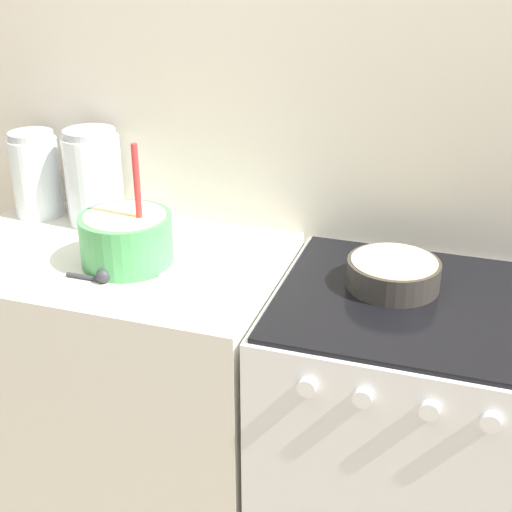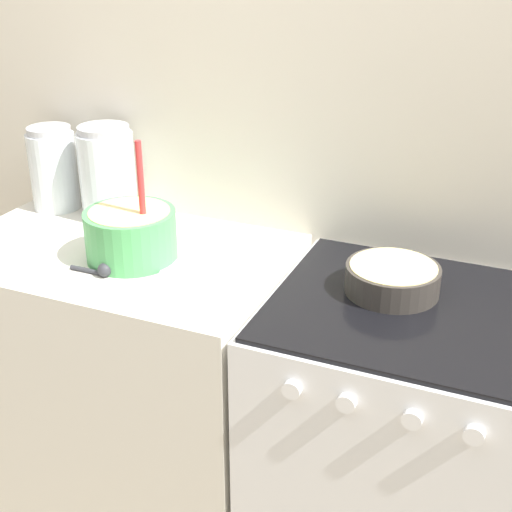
# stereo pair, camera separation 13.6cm
# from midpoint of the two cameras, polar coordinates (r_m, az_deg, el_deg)

# --- Properties ---
(wall_back) EXTENTS (4.79, 0.05, 2.40)m
(wall_back) POSITION_cam_midpoint_polar(r_m,az_deg,el_deg) (1.92, 2.25, 10.42)
(wall_back) COLOR beige
(wall_back) RESTS_ON ground_plane
(countertop_cabinet) EXTENTS (0.89, 0.59, 0.90)m
(countertop_cabinet) POSITION_cam_midpoint_polar(r_m,az_deg,el_deg) (2.14, -12.34, -10.84)
(countertop_cabinet) COLOR silver
(countertop_cabinet) RESTS_ON ground_plane
(stove) EXTENTS (0.66, 0.60, 0.90)m
(stove) POSITION_cam_midpoint_polar(r_m,az_deg,el_deg) (1.93, 9.42, -15.31)
(stove) COLOR silver
(stove) RESTS_ON ground_plane
(mixing_bowl) EXTENTS (0.23, 0.23, 0.32)m
(mixing_bowl) POSITION_cam_midpoint_polar(r_m,az_deg,el_deg) (1.83, -12.44, 1.52)
(mixing_bowl) COLOR #4CA559
(mixing_bowl) RESTS_ON countertop_cabinet
(baking_pan) EXTENTS (0.22, 0.22, 0.07)m
(baking_pan) POSITION_cam_midpoint_polar(r_m,az_deg,el_deg) (1.71, 8.70, -1.37)
(baking_pan) COLOR #38332D
(baking_pan) RESTS_ON stove
(storage_jar_left) EXTENTS (0.14, 0.14, 0.25)m
(storage_jar_left) POSITION_cam_midpoint_polar(r_m,az_deg,el_deg) (2.21, -18.85, 5.77)
(storage_jar_left) COLOR silver
(storage_jar_left) RESTS_ON countertop_cabinet
(storage_jar_middle) EXTENTS (0.16, 0.16, 0.27)m
(storage_jar_middle) POSITION_cam_midpoint_polar(r_m,az_deg,el_deg) (2.10, -14.65, 5.62)
(storage_jar_middle) COLOR silver
(storage_jar_middle) RESTS_ON countertop_cabinet
(recipe_page) EXTENTS (0.29, 0.32, 0.01)m
(recipe_page) POSITION_cam_midpoint_polar(r_m,az_deg,el_deg) (1.69, -6.69, -2.83)
(recipe_page) COLOR white
(recipe_page) RESTS_ON countertop_cabinet
(measuring_spoon) EXTENTS (0.12, 0.04, 0.04)m
(measuring_spoon) POSITION_cam_midpoint_polar(r_m,az_deg,el_deg) (1.78, -14.61, -1.60)
(measuring_spoon) COLOR #333338
(measuring_spoon) RESTS_ON countertop_cabinet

